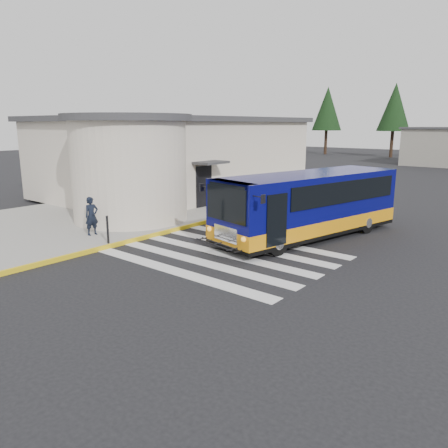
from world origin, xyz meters
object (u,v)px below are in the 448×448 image
Objects in this scene: bollard at (108,230)px; pedestrian_b at (136,208)px; pedestrian_a at (92,216)px; transit_bus at (308,207)px.

pedestrian_b is at bearing 119.31° from bollard.
pedestrian_a is 0.95× the size of pedestrian_b.
pedestrian_b reaches higher than pedestrian_a.
transit_bus is 9.00× the size of bollard.
transit_bus is at bearing 50.50° from bollard.
transit_bus is at bearing -42.73° from pedestrian_a.
bollard is (1.58, -0.40, -0.24)m from pedestrian_a.
pedestrian_b is 2.95m from bollard.
transit_bus reaches higher than pedestrian_b.
pedestrian_a is 1.46× the size of bollard.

